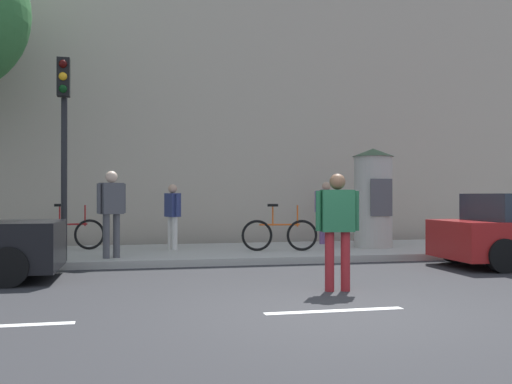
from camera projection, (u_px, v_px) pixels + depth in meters
The scene contains 12 objects.
ground_plane at pixel (335, 311), 7.51m from camera, with size 80.00×80.00×0.00m, color #2B2B2D.
sidewalk_curb at pixel (231, 253), 14.33m from camera, with size 36.00×4.00×0.15m, color #B2ADA3.
lane_markings at pixel (335, 311), 7.51m from camera, with size 25.80×0.16×0.01m.
building_backdrop at pixel (202, 106), 19.22m from camera, with size 36.00×5.00×8.61m, color #B7A893.
traffic_light at pixel (64, 124), 11.80m from camera, with size 0.24×0.45×3.96m.
poster_column at pixel (373, 197), 14.97m from camera, with size 1.03×1.03×2.45m.
pedestrian_in_light_jacket at pixel (337, 221), 9.07m from camera, with size 0.66×0.30×1.77m.
pedestrian_with_backpack at pixel (111, 206), 12.41m from camera, with size 0.58×0.42×1.79m.
pedestrian_tallest at pixel (326, 207), 16.06m from camera, with size 0.67×0.41×1.65m.
pedestrian_in_dark_shirt at pixel (173, 212), 14.26m from camera, with size 0.37×0.53×1.55m.
bicycle_leaning at pixel (67, 234), 14.13m from camera, with size 1.74×0.45×1.09m.
bicycle_upright at pixel (279, 234), 14.01m from camera, with size 1.75×0.36×1.09m.
Camera 1 is at (-2.65, -7.10, 1.44)m, focal length 42.39 mm.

